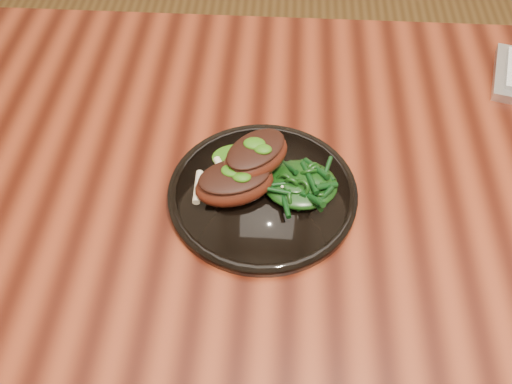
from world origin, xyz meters
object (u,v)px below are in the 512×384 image
plate (263,193)px  lamb_chop_front (234,183)px  greens_heap (301,181)px  desk (436,221)px

plate → lamb_chop_front: bearing=-166.2°
plate → greens_heap: (0.05, 0.00, 0.02)m
desk → lamb_chop_front: size_ratio=12.83×
lamb_chop_front → plate: bearing=13.8°
desk → lamb_chop_front: (-0.30, -0.04, 0.12)m
desk → greens_heap: 0.24m
desk → lamb_chop_front: lamb_chop_front is taller
lamb_chop_front → greens_heap: 0.09m
plate → lamb_chop_front: lamb_chop_front is taller
plate → greens_heap: bearing=5.2°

